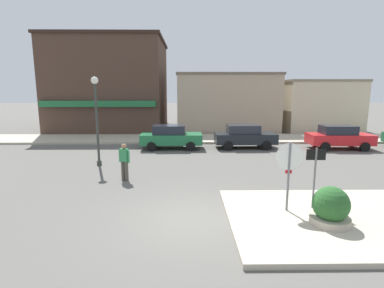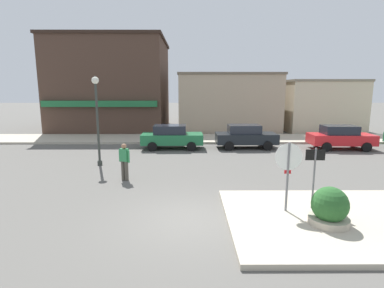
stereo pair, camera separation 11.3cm
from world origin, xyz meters
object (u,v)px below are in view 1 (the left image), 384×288
(lamp_post, at_px, (96,108))
(planter, at_px, (330,210))
(parked_car_nearest, at_px, (171,137))
(one_way_sign, at_px, (315,172))
(parked_car_second, at_px, (245,136))
(pedestrian_crossing_near, at_px, (124,161))
(stop_sign, at_px, (289,168))
(parked_car_third, at_px, (339,137))

(lamp_post, bearing_deg, planter, -40.36)
(lamp_post, height_order, parked_car_nearest, lamp_post)
(one_way_sign, distance_m, planter, 1.38)
(one_way_sign, height_order, parked_car_second, one_way_sign)
(one_way_sign, relative_size, pedestrian_crossing_near, 1.30)
(one_way_sign, bearing_deg, parked_car_second, 90.97)
(stop_sign, height_order, parked_car_nearest, stop_sign)
(one_way_sign, bearing_deg, planter, -89.38)
(one_way_sign, bearing_deg, parked_car_nearest, 115.86)
(one_way_sign, xyz_separation_m, pedestrian_crossing_near, (-6.68, 3.48, -0.46))
(one_way_sign, xyz_separation_m, planter, (0.01, -1.15, -0.77))
(parked_car_nearest, xyz_separation_m, parked_car_third, (11.04, -0.25, 0.00))
(parked_car_third, distance_m, pedestrian_crossing_near, 14.33)
(one_way_sign, bearing_deg, pedestrian_crossing_near, 152.45)
(stop_sign, bearing_deg, parked_car_nearest, 111.46)
(parked_car_nearest, bearing_deg, pedestrian_crossing_near, -102.77)
(one_way_sign, xyz_separation_m, lamp_post, (-8.56, 6.13, 1.63))
(stop_sign, bearing_deg, pedestrian_crossing_near, 147.64)
(pedestrian_crossing_near, bearing_deg, parked_car_nearest, 77.23)
(parked_car_second, bearing_deg, stop_sign, -93.74)
(lamp_post, relative_size, parked_car_nearest, 1.13)
(planter, relative_size, lamp_post, 0.27)
(parked_car_nearest, relative_size, parked_car_second, 1.00)
(parked_car_second, xyz_separation_m, pedestrian_crossing_near, (-6.50, -7.19, 0.06))
(parked_car_nearest, distance_m, pedestrian_crossing_near, 7.19)
(one_way_sign, height_order, lamp_post, lamp_post)
(parked_car_second, height_order, parked_car_third, same)
(parked_car_nearest, bearing_deg, planter, -66.35)
(stop_sign, relative_size, planter, 1.88)
(parked_car_third, bearing_deg, parked_car_second, 176.06)
(parked_car_second, relative_size, parked_car_third, 0.99)
(parked_car_nearest, height_order, parked_car_second, same)
(parked_car_nearest, xyz_separation_m, parked_car_second, (4.91, 0.17, 0.00))
(stop_sign, bearing_deg, planter, -46.91)
(lamp_post, relative_size, parked_car_second, 1.13)
(one_way_sign, height_order, parked_car_third, one_way_sign)
(pedestrian_crossing_near, bearing_deg, lamp_post, 125.30)
(parked_car_second, bearing_deg, lamp_post, -151.53)
(planter, distance_m, parked_car_nearest, 12.72)
(lamp_post, xyz_separation_m, pedestrian_crossing_near, (1.88, -2.65, -2.09))
(one_way_sign, xyz_separation_m, parked_car_third, (5.95, 10.25, -0.52))
(parked_car_nearest, distance_m, parked_car_second, 4.91)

